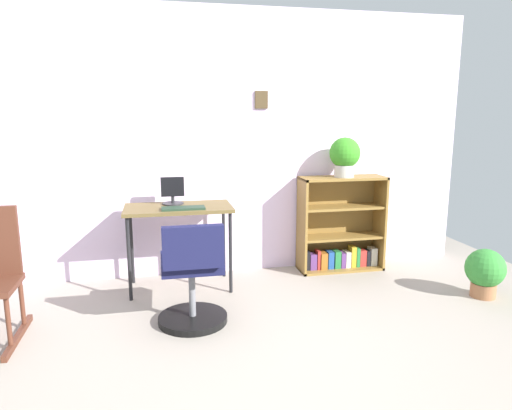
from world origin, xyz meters
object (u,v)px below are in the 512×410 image
(desk, at_px, (179,215))
(bookshelf_low, at_px, (340,229))
(office_chair, at_px, (192,280))
(keyboard, at_px, (183,208))
(monitor, at_px, (173,193))
(potted_plant_on_shelf, at_px, (345,155))
(potted_plant_floor, at_px, (485,271))

(desk, distance_m, bookshelf_low, 1.64)
(office_chair, distance_m, bookshelf_low, 1.85)
(keyboard, bearing_deg, monitor, 108.11)
(office_chair, height_order, bookshelf_low, bookshelf_low)
(office_chair, bearing_deg, bookshelf_low, 33.01)
(monitor, bearing_deg, potted_plant_on_shelf, 1.93)
(bookshelf_low, bearing_deg, keyboard, -167.39)
(office_chair, xyz_separation_m, potted_plant_on_shelf, (1.55, 0.95, 0.80))
(potted_plant_on_shelf, bearing_deg, office_chair, -148.50)
(desk, relative_size, keyboard, 2.55)
(office_chair, bearing_deg, desk, 93.83)
(desk, height_order, potted_plant_on_shelf, potted_plant_on_shelf)
(desk, distance_m, potted_plant_floor, 2.68)
(bookshelf_low, relative_size, potted_plant_on_shelf, 2.46)
(monitor, bearing_deg, bookshelf_low, 3.88)
(desk, xyz_separation_m, potted_plant_on_shelf, (1.61, 0.16, 0.48))
(monitor, xyz_separation_m, bookshelf_low, (1.65, 0.11, -0.45))
(desk, bearing_deg, monitor, 111.32)
(bookshelf_low, bearing_deg, desk, -172.27)
(monitor, distance_m, bookshelf_low, 1.71)
(bookshelf_low, bearing_deg, monitor, -176.12)
(potted_plant_floor, bearing_deg, keyboard, 165.92)
(potted_plant_floor, bearing_deg, office_chair, -179.27)
(potted_plant_on_shelf, bearing_deg, monitor, -178.07)
(monitor, relative_size, potted_plant_floor, 0.59)
(desk, bearing_deg, bookshelf_low, 7.73)
(desk, height_order, monitor, monitor)
(office_chair, height_order, potted_plant_floor, office_chair)
(keyboard, distance_m, potted_plant_floor, 2.63)
(monitor, distance_m, potted_plant_floor, 2.79)
(desk, distance_m, keyboard, 0.16)
(keyboard, bearing_deg, office_chair, -88.58)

